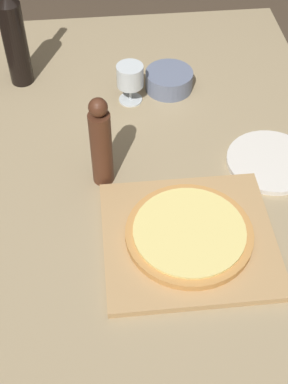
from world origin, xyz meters
name	(u,v)px	position (x,y,z in m)	size (l,w,h in m)	color
ground_plane	(159,334)	(0.00, 0.00, 0.00)	(12.00, 12.00, 0.00)	#4C3D2D
dining_table	(165,211)	(0.00, 0.00, 0.69)	(0.99, 1.72, 0.78)	#9E8966
cutting_board	(189,238)	(0.03, -0.16, 0.79)	(0.40, 0.37, 0.02)	tan
pizza	(189,233)	(0.03, -0.16, 0.81)	(0.30, 0.30, 0.02)	#C68947
wine_bottle	(14,37)	(-0.39, 0.50, 0.93)	(0.07, 0.07, 0.38)	black
pepper_mill	(101,144)	(-0.15, 0.06, 0.90)	(0.05, 0.05, 0.26)	#4C2819
wine_glass	(130,77)	(-0.06, 0.37, 0.86)	(0.08, 0.08, 0.12)	silver
small_bowl	(169,80)	(0.06, 0.42, 0.81)	(0.14, 0.14, 0.06)	slate
dinner_plate	(270,161)	(0.29, 0.07, 0.78)	(0.23, 0.23, 0.01)	silver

